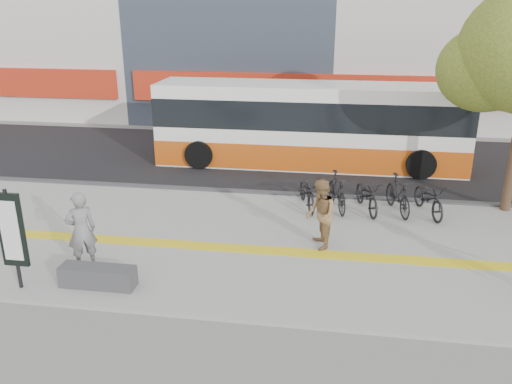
# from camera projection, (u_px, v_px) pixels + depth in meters

# --- Properties ---
(ground) EXTENTS (120.00, 120.00, 0.00)m
(ground) POSITION_uv_depth(u_px,v_px,m) (230.00, 271.00, 11.83)
(ground) COLOR slate
(ground) RESTS_ON ground
(sidewalk) EXTENTS (40.00, 7.00, 0.08)m
(sidewalk) POSITION_uv_depth(u_px,v_px,m) (242.00, 241.00, 13.21)
(sidewalk) COLOR gray
(sidewalk) RESTS_ON ground
(tactile_strip) EXTENTS (40.00, 0.45, 0.01)m
(tactile_strip) POSITION_uv_depth(u_px,v_px,m) (238.00, 248.00, 12.73)
(tactile_strip) COLOR yellow
(tactile_strip) RESTS_ON sidewalk
(street) EXTENTS (40.00, 8.00, 0.06)m
(street) POSITION_uv_depth(u_px,v_px,m) (276.00, 159.00, 20.18)
(street) COLOR black
(street) RESTS_ON ground
(curb) EXTENTS (40.00, 0.25, 0.14)m
(curb) POSITION_uv_depth(u_px,v_px,m) (261.00, 193.00, 16.45)
(curb) COLOR #3C3C3E
(curb) RESTS_ON ground
(bench) EXTENTS (1.60, 0.45, 0.45)m
(bench) POSITION_uv_depth(u_px,v_px,m) (98.00, 276.00, 10.98)
(bench) COLOR #3C3C3E
(bench) RESTS_ON sidewalk
(signboard) EXTENTS (0.55, 0.10, 2.20)m
(signboard) POSITION_uv_depth(u_px,v_px,m) (12.00, 232.00, 10.56)
(signboard) COLOR black
(signboard) RESTS_ON sidewalk
(bus) EXTENTS (11.12, 2.64, 2.96)m
(bus) POSITION_uv_depth(u_px,v_px,m) (309.00, 127.00, 19.05)
(bus) COLOR white
(bus) RESTS_ON street
(bicycle_row) EXTENTS (4.53, 1.97, 1.09)m
(bicycle_row) POSITION_uv_depth(u_px,v_px,m) (367.00, 194.00, 14.88)
(bicycle_row) COLOR black
(bicycle_row) RESTS_ON sidewalk
(seated_woman) EXTENTS (0.78, 0.74, 1.80)m
(seated_woman) POSITION_uv_depth(u_px,v_px,m) (81.00, 230.00, 11.56)
(seated_woman) COLOR black
(seated_woman) RESTS_ON sidewalk
(pedestrian_tan) EXTENTS (0.84, 0.98, 1.73)m
(pedestrian_tan) POSITION_uv_depth(u_px,v_px,m) (320.00, 215.00, 12.51)
(pedestrian_tan) COLOR olive
(pedestrian_tan) RESTS_ON sidewalk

